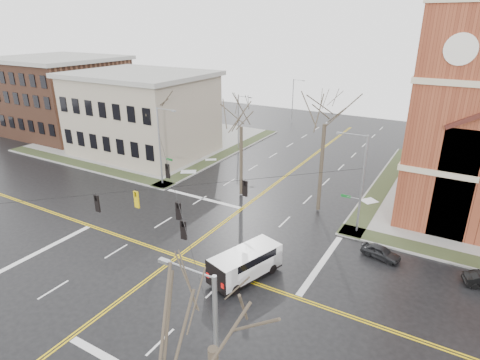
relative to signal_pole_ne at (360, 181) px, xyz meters
The scene contains 18 objects.
ground 16.88m from the signal_pole_ne, 134.55° to the right, with size 120.00×120.00×0.00m, color black.
sidewalks 16.86m from the signal_pole_ne, 134.55° to the right, with size 80.00×80.00×0.17m.
road_markings 16.88m from the signal_pole_ne, 134.55° to the right, with size 100.00×100.00×0.01m.
civic_building_a 34.39m from the signal_pole_ne, 165.69° to the left, with size 18.00×14.00×11.00m, color gray.
civic_building_b 54.36m from the signal_pole_ne, 168.86° to the left, with size 18.00×16.00×12.00m, color brown.
signal_pole_ne is the anchor object (origin of this frame).
signal_pole_nw 22.64m from the signal_pole_ne, behind, with size 2.75×0.22×9.00m.
signal_pole_se 23.00m from the signal_pole_ne, 90.00° to the right, with size 2.75×0.22×9.00m.
span_wires 16.19m from the signal_pole_ne, 134.55° to the right, with size 23.02×23.02×0.03m.
traffic_signals 16.63m from the signal_pole_ne, 132.94° to the right, with size 8.21×8.26×1.30m.
streetlight_north_a 27.48m from the signal_pole_ne, 143.10° to the left, with size 2.30×0.20×8.00m.
streetlight_north_b 42.61m from the signal_pole_ne, 121.05° to the left, with size 2.30×0.20×8.00m.
cargo_van 12.62m from the signal_pole_ne, 114.90° to the right, with size 3.89×6.14×2.19m.
parked_car_a 6.30m from the signal_pole_ne, 47.77° to the right, with size 1.26×3.14×1.07m, color black.
tree_nw_far 25.89m from the signal_pole_ne, behind, with size 4.00×4.00×11.41m.
tree_nw_near 13.76m from the signal_pole_ne, behind, with size 4.00×4.00×11.38m.
tree_ne 6.87m from the signal_pole_ne, 150.66° to the left, with size 4.00×4.00×13.25m.
tree_se 25.25m from the signal_pole_ne, 86.77° to the right, with size 4.00×4.00×11.68m.
Camera 1 is at (18.64, -21.81, 17.94)m, focal length 30.00 mm.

